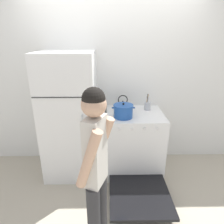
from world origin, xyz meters
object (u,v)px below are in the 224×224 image
Objects in this scene: refrigerator at (70,116)px; tea_kettle at (123,106)px; utensil_jar at (148,106)px; dutch_oven_pot at (123,111)px; person at (96,169)px; stove_range at (134,143)px.

refrigerator reaches higher than tea_kettle.
refrigerator is 1.13m from utensil_jar.
tea_kettle is (0.01, 0.28, -0.02)m from dutch_oven_pot.
dutch_oven_pot is at bearing -92.87° from tea_kettle.
tea_kettle is (0.75, 0.15, 0.10)m from refrigerator.
utensil_jar is at bearing -4.93° from person.
refrigerator reaches higher than utensil_jar.
stove_range is 0.59m from utensil_jar.
stove_range is 6.17× the size of tea_kettle.
person reaches higher than stove_range.
person is at bearing -115.89° from utensil_jar.
dutch_oven_pot is at bearing -150.50° from stove_range.
dutch_oven_pot is 0.47m from utensil_jar.
stove_range is at bearing -0.60° from person.
stove_range is 0.58m from tea_kettle.
person is (-0.31, -1.38, -0.07)m from tea_kettle.
refrigerator is 7.57× the size of tea_kettle.
person is (-0.48, -1.21, 0.46)m from stove_range.
person is at bearing -105.10° from dutch_oven_pot.
utensil_jar is at bearing 37.09° from dutch_oven_pot.
person is (-0.68, -1.39, -0.07)m from utensil_jar.
tea_kettle is 0.36m from utensil_jar.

